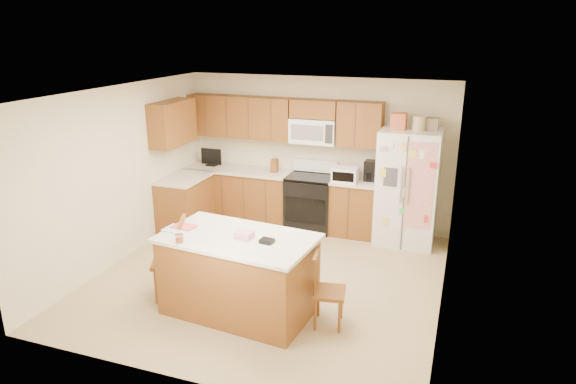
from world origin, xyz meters
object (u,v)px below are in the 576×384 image
at_px(windsor_chair_right, 327,291).
at_px(refrigerator, 408,186).
at_px(stove, 311,201).
at_px(windsor_chair_back, 259,254).
at_px(island, 239,274).
at_px(windsor_chair_left, 172,261).

bearing_deg(windsor_chair_right, refrigerator, 78.91).
height_order(stove, windsor_chair_right, stove).
height_order(refrigerator, windsor_chair_back, refrigerator).
distance_m(stove, island, 2.85).
relative_size(refrigerator, windsor_chair_right, 2.32).
distance_m(stove, windsor_chair_back, 2.13).
distance_m(stove, windsor_chair_left, 2.95).
relative_size(windsor_chair_back, windsor_chair_right, 1.01).
height_order(windsor_chair_back, windsor_chair_right, windsor_chair_back).
xyz_separation_m(windsor_chair_back, windsor_chair_right, (1.09, -0.65, -0.01)).
relative_size(stove, windsor_chair_left, 1.09).
distance_m(windsor_chair_left, windsor_chair_right, 1.99).
relative_size(windsor_chair_left, windsor_chair_back, 1.16).
distance_m(windsor_chair_back, windsor_chair_right, 1.27).
xyz_separation_m(windsor_chair_left, windsor_chair_back, (0.90, 0.66, -0.07)).
xyz_separation_m(stove, windsor_chair_right, (1.04, -2.77, -0.06)).
bearing_deg(island, windsor_chair_back, 92.57).
xyz_separation_m(refrigerator, windsor_chair_back, (-1.62, -2.07, -0.50)).
bearing_deg(stove, windsor_chair_right, -69.47).
bearing_deg(windsor_chair_right, island, -176.13).
bearing_deg(refrigerator, island, -119.73).
bearing_deg(windsor_chair_back, windsor_chair_right, -30.62).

